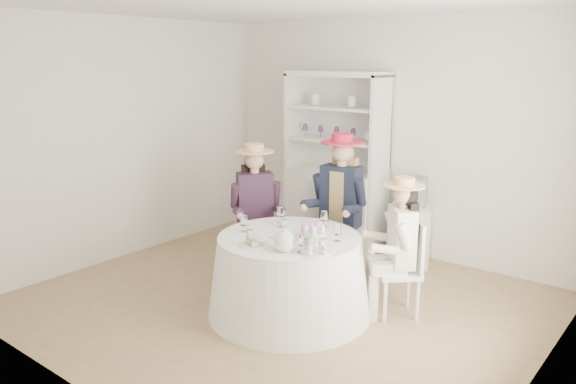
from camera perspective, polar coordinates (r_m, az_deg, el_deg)
The scene contains 23 objects.
ground at distance 5.42m, azimuth -0.67°, elevation -11.06°, with size 4.50×4.50×0.00m, color olive.
ceiling at distance 4.95m, azimuth -0.76°, elevation 18.68°, with size 4.50×4.50×0.00m, color white.
wall_back at distance 6.67m, azimuth 10.26°, elevation 5.49°, with size 4.50×4.50×0.00m, color silver.
wall_front at distance 3.72m, azimuth -20.57°, elevation -1.39°, with size 4.50×4.50×0.00m, color silver.
wall_left at distance 6.65m, azimuth -15.98°, elevation 5.17°, with size 4.50×4.50×0.00m, color silver.
wall_right at distance 4.02m, azimuth 25.00°, elevation -0.74°, with size 4.50×4.50×0.00m, color silver.
tea_table at distance 5.06m, azimuth 0.15°, elevation -8.46°, with size 1.46×1.46×0.73m.
hutch at distance 6.86m, azimuth 4.94°, elevation 0.75°, with size 1.26×0.52×2.10m.
side_table at distance 6.41m, azimuth 12.33°, elevation -4.25°, with size 0.43×0.43×0.67m, color silver.
hatbox at distance 6.28m, azimuth 12.56°, elevation 0.03°, with size 0.32×0.32×0.32m, color black.
guest_left at distance 5.78m, azimuth -3.33°, elevation -1.14°, with size 0.60×0.58×1.41m.
guest_mid at distance 5.70m, azimuth 5.30°, elevation -0.69°, with size 0.56×0.59×1.52m.
guest_right at distance 4.99m, azimuth 11.23°, elevation -4.73°, with size 0.54×0.53×1.26m.
spare_chair at distance 6.05m, azimuth 4.03°, elevation -2.96°, with size 0.42×0.42×1.01m.
teacup_a at distance 5.17m, azimuth -0.48°, elevation -3.28°, with size 0.08×0.08×0.07m, color white.
teacup_b at distance 5.13m, azimuth 2.51°, elevation -3.45°, with size 0.07×0.07×0.07m, color white.
teacup_c at distance 4.96m, azimuth 3.16°, elevation -4.02°, with size 0.09×0.09×0.07m, color white.
flower_bowl at distance 4.80m, azimuth 2.24°, elevation -4.72°, with size 0.21×0.21×0.05m, color white.
flower_arrangement at distance 4.79m, azimuth 2.34°, elevation -3.98°, with size 0.19×0.19×0.07m.
table_teapot at distance 4.54m, azimuth -0.31°, elevation -5.03°, with size 0.26×0.19×0.20m.
sandwich_plate at distance 4.70m, azimuth -3.32°, elevation -5.26°, with size 0.28×0.28×0.06m.
cupcake_stand at distance 4.50m, azimuth 2.81°, elevation -5.22°, with size 0.24×0.24×0.23m.
stemware_set at distance 4.91m, azimuth 0.15°, elevation -3.68°, with size 0.89×0.93×0.15m.
Camera 1 is at (3.12, -3.82, 2.25)m, focal length 35.00 mm.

